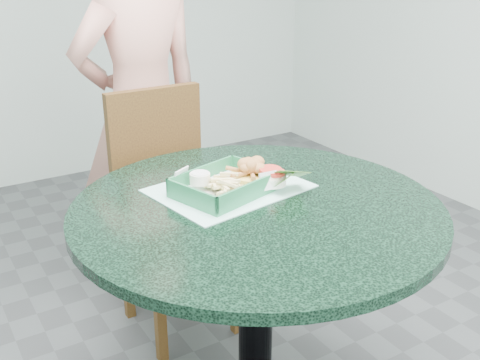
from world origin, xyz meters
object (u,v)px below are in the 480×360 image
dining_chair (168,196)px  diner_person (141,102)px  food_basket (225,194)px  cafe_table (256,265)px  sauce_ramekin (201,182)px  crab_sandwich (257,179)px

dining_chair → diner_person: size_ratio=0.56×
food_basket → cafe_table: bearing=-69.9°
cafe_table → dining_chair: size_ratio=1.06×
dining_chair → food_basket: dining_chair is taller
diner_person → sauce_ramekin: size_ratio=29.42×
cafe_table → diner_person: diner_person is taller
cafe_table → diner_person: bearing=85.3°
cafe_table → food_basket: bearing=110.1°
dining_chair → diner_person: (0.04, 0.30, 0.30)m
crab_sandwich → sauce_ramekin: crab_sandwich is taller
cafe_table → dining_chair: bearing=86.4°
diner_person → sauce_ramekin: (-0.17, -0.83, -0.03)m
dining_chair → diner_person: diner_person is taller
diner_person → food_basket: 0.89m
diner_person → crab_sandwich: size_ratio=13.36×
cafe_table → crab_sandwich: 0.24m
diner_person → food_basket: bearing=77.5°
crab_sandwich → sauce_ramekin: bearing=156.6°
cafe_table → sauce_ramekin: size_ratio=17.59×
cafe_table → dining_chair: (0.04, 0.68, -0.05)m
sauce_ramekin → food_basket: bearing=-41.4°
cafe_table → sauce_ramekin: 0.28m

